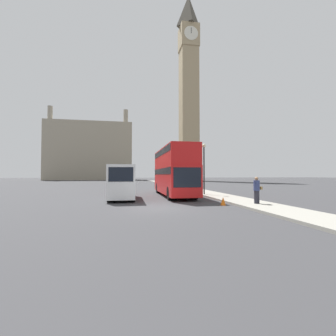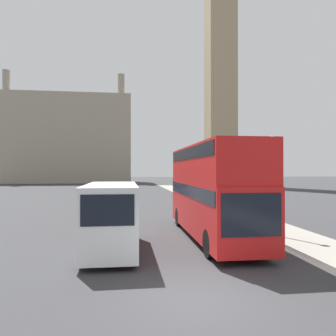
{
  "view_description": "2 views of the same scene",
  "coord_description": "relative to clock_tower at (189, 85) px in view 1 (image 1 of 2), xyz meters",
  "views": [
    {
      "loc": [
        -1.95,
        -13.82,
        2.03
      ],
      "look_at": [
        1.57,
        5.84,
        2.64
      ],
      "focal_mm": 24.0,
      "sensor_mm": 36.0,
      "label": 1
    },
    {
      "loc": [
        -1.87,
        -8.34,
        3.37
      ],
      "look_at": [
        1.19,
        15.04,
        3.52
      ],
      "focal_mm": 35.0,
      "sensor_mm": 36.0,
      "label": 2
    }
  ],
  "objects": [
    {
      "name": "ground_plane",
      "position": [
        -18.72,
        -60.76,
        -33.44
      ],
      "size": [
        300.0,
        300.0,
        0.0
      ],
      "primitive_type": "plane",
      "color": "#333335"
    },
    {
      "name": "sidewalk_strip",
      "position": [
        -12.34,
        -60.76,
        -33.36
      ],
      "size": [
        2.75,
        120.0,
        0.15
      ],
      "color": "gray",
      "rests_on": "ground_plane"
    },
    {
      "name": "clock_tower",
      "position": [
        0.0,
        0.0,
        0.0
      ],
      "size": [
        6.33,
        6.5,
        65.23
      ],
      "color": "tan",
      "rests_on": "ground_plane"
    },
    {
      "name": "building_block_distant",
      "position": [
        -35.69,
        21.92,
        -21.92
      ],
      "size": [
        32.99,
        14.5,
        28.01
      ],
      "color": "#9E937F",
      "rests_on": "ground_plane"
    },
    {
      "name": "red_double_decker_bus",
      "position": [
        -16.32,
        -53.28,
        -30.9
      ],
      "size": [
        2.46,
        10.32,
        4.54
      ],
      "color": "red",
      "rests_on": "ground_plane"
    },
    {
      "name": "white_van",
      "position": [
        -21.16,
        -55.51,
        -31.94
      ],
      "size": [
        2.07,
        5.87,
        2.79
      ],
      "color": "white",
      "rests_on": "ground_plane"
    },
    {
      "name": "pedestrian",
      "position": [
        -12.33,
        -61.07,
        -32.41
      ],
      "size": [
        0.55,
        0.39,
        1.75
      ],
      "color": "#23232D",
      "rests_on": "sidewalk_strip"
    },
    {
      "name": "street_lamp",
      "position": [
        -13.36,
        -53.68,
        -29.98
      ],
      "size": [
        0.36,
        0.36,
        4.92
      ],
      "color": "black",
      "rests_on": "sidewalk_strip"
    },
    {
      "name": "parked_sedan",
      "position": [
        -21.18,
        -27.79,
        -32.74
      ],
      "size": [
        1.75,
        4.4,
        1.56
      ],
      "color": "navy",
      "rests_on": "ground_plane"
    },
    {
      "name": "traffic_cone",
      "position": [
        -14.41,
        -60.46,
        -33.16
      ],
      "size": [
        0.36,
        0.36,
        0.55
      ],
      "color": "orange",
      "rests_on": "ground_plane"
    }
  ]
}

